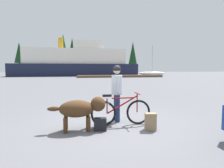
% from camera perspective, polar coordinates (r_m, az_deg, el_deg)
% --- Properties ---
extents(ground_plane, '(160.00, 160.00, 0.00)m').
position_cam_1_polar(ground_plane, '(5.44, 0.34, -12.26)').
color(ground_plane, slate).
extents(bicycle, '(1.71, 0.44, 0.91)m').
position_cam_1_polar(bicycle, '(5.29, 2.69, -8.48)').
color(bicycle, black).
rests_on(bicycle, ground_plane).
extents(person_cyclist, '(0.32, 0.53, 1.69)m').
position_cam_1_polar(person_cyclist, '(5.61, 1.49, -1.16)').
color(person_cyclist, navy).
rests_on(person_cyclist, ground_plane).
extents(dog, '(1.46, 0.52, 0.87)m').
position_cam_1_polar(dog, '(4.89, -9.46, -7.39)').
color(dog, '#472D19').
rests_on(dog, ground_plane).
extents(backpack, '(0.32, 0.26, 0.44)m').
position_cam_1_polar(backpack, '(5.02, 11.66, -11.18)').
color(backpack, '#8C7251').
rests_on(backpack, ground_plane).
extents(handbag_pannier, '(0.34, 0.22, 0.33)m').
position_cam_1_polar(handbag_pannier, '(4.91, -3.62, -12.18)').
color(handbag_pannier, black).
rests_on(handbag_pannier, ground_plane).
extents(dock_pier, '(15.64, 2.12, 0.40)m').
position_cam_1_polar(dock_pier, '(34.25, 2.56, 2.40)').
color(dock_pier, brown).
rests_on(dock_pier, ground_plane).
extents(ferry_boat, '(26.48, 7.15, 8.19)m').
position_cam_1_polar(ferry_boat, '(42.37, -10.77, 6.32)').
color(ferry_boat, '#191E38').
rests_on(ferry_boat, ground_plane).
extents(sailboat_moored, '(6.58, 1.84, 6.98)m').
position_cam_1_polar(sailboat_moored, '(46.16, 12.10, 3.26)').
color(sailboat_moored, silver).
rests_on(sailboat_moored, ground_plane).
extents(pine_tree_far_left, '(2.85, 2.85, 9.35)m').
position_cam_1_polar(pine_tree_far_left, '(62.21, -26.45, 8.51)').
color(pine_tree_far_left, '#4C331E').
rests_on(pine_tree_far_left, ground_plane).
extents(pine_tree_center, '(3.37, 3.37, 12.47)m').
position_cam_1_polar(pine_tree_center, '(61.99, -14.62, 10.33)').
color(pine_tree_center, '#4C331E').
rests_on(pine_tree_center, ground_plane).
extents(pine_tree_far_right, '(2.97, 2.97, 10.53)m').
position_cam_1_polar(pine_tree_far_right, '(63.92, 6.37, 9.21)').
color(pine_tree_far_right, '#4C331E').
rests_on(pine_tree_far_right, ground_plane).
extents(pine_tree_mid_back, '(3.36, 3.36, 11.62)m').
position_cam_1_polar(pine_tree_mid_back, '(63.95, -12.03, 9.87)').
color(pine_tree_mid_back, '#4C331E').
rests_on(pine_tree_mid_back, ground_plane).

